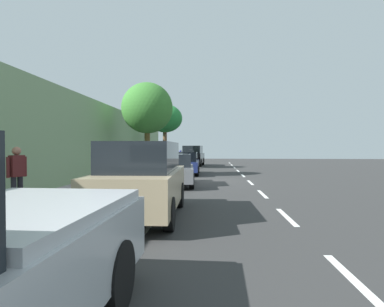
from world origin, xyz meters
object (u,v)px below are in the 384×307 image
parked_suv_tan_far (142,178)px  street_tree_near_cyclist (165,119)px  cyclist_with_backpack (180,158)px  street_tree_mid_block (147,108)px  fire_hydrant (173,162)px  bicycle_at_curb (182,165)px  parked_sedan_dark_blue_second (185,163)px  parked_sedan_grey_mid (175,170)px  parked_suv_black_nearest (193,155)px  pedestrian_on_phone (17,173)px

parked_suv_tan_far → street_tree_near_cyclist: bearing=-83.4°
cyclist_with_backpack → street_tree_mid_block: street_tree_mid_block is taller
fire_hydrant → bicycle_at_curb: bearing=121.8°
parked_sedan_dark_blue_second → fire_hydrant: bearing=-75.8°
parked_suv_tan_far → cyclist_with_backpack: size_ratio=2.95×
parked_sedan_grey_mid → street_tree_mid_block: size_ratio=0.78×
parked_sedan_grey_mid → cyclist_with_backpack: bearing=-85.5°
bicycle_at_curb → cyclist_with_backpack: bearing=-64.0°
parked_sedan_grey_mid → parked_suv_black_nearest: bearing=-89.6°
street_tree_mid_block → pedestrian_on_phone: size_ratio=3.32×
parked_sedan_dark_blue_second → parked_sedan_grey_mid: size_ratio=0.98×
parked_suv_black_nearest → pedestrian_on_phone: parked_suv_black_nearest is taller
parked_suv_black_nearest → parked_sedan_dark_blue_second: bearing=90.6°
parked_suv_black_nearest → street_tree_mid_block: street_tree_mid_block is taller
parked_suv_tan_far → street_tree_mid_block: size_ratio=0.82×
parked_suv_black_nearest → parked_sedan_grey_mid: size_ratio=1.06×
cyclist_with_backpack → street_tree_mid_block: size_ratio=0.28×
parked_sedan_dark_blue_second → cyclist_with_backpack: (0.88, -5.12, 0.22)m
parked_sedan_dark_blue_second → street_tree_mid_block: street_tree_mid_block is taller
parked_suv_black_nearest → cyclist_with_backpack: (0.77, 5.11, -0.05)m
parked_sedan_grey_mid → cyclist_with_backpack: 11.37m
parked_sedan_dark_blue_second → parked_suv_black_nearest: bearing=-89.4°
parked_sedan_grey_mid → street_tree_mid_block: bearing=-63.4°
parked_sedan_dark_blue_second → street_tree_near_cyclist: size_ratio=0.82×
parked_suv_black_nearest → street_tree_mid_block: bearing=79.7°
cyclist_with_backpack → street_tree_near_cyclist: 3.67m
parked_sedan_grey_mid → pedestrian_on_phone: 7.67m
parked_suv_black_nearest → parked_sedan_dark_blue_second: parked_suv_black_nearest is taller
street_tree_near_cyclist → fire_hydrant: 3.80m
parked_sedan_grey_mid → cyclist_with_backpack: cyclist_with_backpack is taller
street_tree_mid_block → fire_hydrant: 8.65m
parked_sedan_grey_mid → fire_hydrant: (1.56, -12.31, -0.20)m
street_tree_near_cyclist → street_tree_mid_block: size_ratio=0.94×
parked_suv_black_nearest → fire_hydrant: bearing=70.7°
cyclist_with_backpack → pedestrian_on_phone: 18.21m
parked_suv_tan_far → parked_suv_black_nearest: bearing=-89.8°
parked_sedan_grey_mid → fire_hydrant: bearing=-82.8°
parked_suv_black_nearest → street_tree_mid_block: 12.52m
parked_suv_black_nearest → cyclist_with_backpack: parked_suv_black_nearest is taller
parked_sedan_dark_blue_second → bicycle_at_curb: (0.65, -4.66, -0.37)m
street_tree_near_cyclist → pedestrian_on_phone: street_tree_near_cyclist is taller
parked_sedan_dark_blue_second → pedestrian_on_phone: bearing=73.5°
parked_sedan_grey_mid → pedestrian_on_phone: bearing=60.1°
parked_suv_black_nearest → cyclist_with_backpack: 5.16m
bicycle_at_curb → parked_sedan_dark_blue_second: bearing=98.0°
parked_suv_tan_far → cyclist_with_backpack: parked_suv_tan_far is taller
parked_suv_black_nearest → parked_sedan_dark_blue_second: 10.23m
cyclist_with_backpack → bicycle_at_curb: bearing=116.0°
parked_sedan_dark_blue_second → pedestrian_on_phone: (3.81, 12.86, 0.37)m
bicycle_at_curb → pedestrian_on_phone: size_ratio=0.97×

